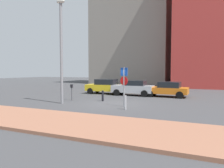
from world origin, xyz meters
The scene contains 11 objects.
ground_plane centered at (0.00, 0.00, 0.00)m, with size 120.00×120.00×0.00m, color #424244.
sidewalk_brick centered at (0.00, -6.21, 0.07)m, with size 40.00×3.73×0.14m, color #9E664C.
parked_car_yellow centered at (-3.50, 6.24, 0.81)m, with size 4.28×2.17×1.57m.
parked_car_silver centered at (-0.31, 5.86, 0.79)m, with size 4.13×1.94×1.51m.
parked_car_orange centered at (2.98, 6.05, 0.74)m, with size 4.05×2.17×1.42m.
parking_sign_post centered at (1.10, -0.73, 1.69)m, with size 0.59×0.18×2.69m.
parking_meter centered at (-3.90, 0.36, 0.87)m, with size 0.18×0.14×1.34m.
street_lamp centered at (-3.65, -1.28, 4.47)m, with size 0.70×0.36×7.67m.
traffic_bollard_near centered at (-1.36, 1.01, 0.43)m, with size 0.17×0.17×0.86m, color black.
traffic_bollard_mid centered at (1.59, -1.79, 0.46)m, with size 0.12×0.12×0.91m, color #B7B7BC.
building_under_construction centered at (-6.91, 27.13, 8.87)m, with size 14.64×11.76×17.74m, color gray.
Camera 1 is at (5.92, -13.99, 2.40)m, focal length 33.22 mm.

